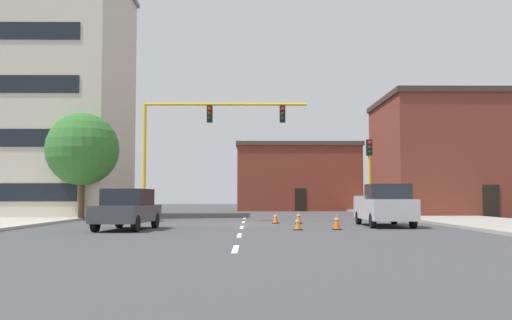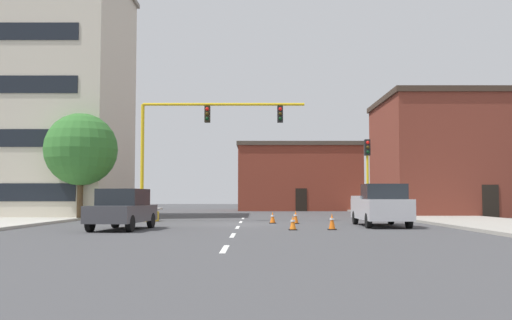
# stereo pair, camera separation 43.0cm
# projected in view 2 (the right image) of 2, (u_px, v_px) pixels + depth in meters

# --- Properties ---
(ground_plane) EXTENTS (160.00, 160.00, 0.00)m
(ground_plane) POSITION_uv_depth(u_px,v_px,m) (242.00, 224.00, 29.56)
(ground_plane) COLOR #424244
(sidewalk_left) EXTENTS (6.00, 56.00, 0.14)m
(sidewalk_left) POSITION_uv_depth(u_px,v_px,m) (51.00, 217.00, 37.60)
(sidewalk_left) COLOR #B2ADA3
(sidewalk_left) RESTS_ON ground_plane
(sidewalk_right) EXTENTS (6.00, 56.00, 0.14)m
(sidewalk_right) POSITION_uv_depth(u_px,v_px,m) (441.00, 217.00, 37.49)
(sidewalk_right) COLOR #9E998E
(sidewalk_right) RESTS_ON ground_plane
(lane_stripe_seg_0) EXTENTS (0.16, 2.40, 0.01)m
(lane_stripe_seg_0) POSITION_uv_depth(u_px,v_px,m) (227.00, 249.00, 15.59)
(lane_stripe_seg_0) COLOR silver
(lane_stripe_seg_0) RESTS_ON ground_plane
(lane_stripe_seg_1) EXTENTS (0.16, 2.40, 0.01)m
(lane_stripe_seg_1) POSITION_uv_depth(u_px,v_px,m) (235.00, 235.00, 21.08)
(lane_stripe_seg_1) COLOR silver
(lane_stripe_seg_1) RESTS_ON ground_plane
(lane_stripe_seg_2) EXTENTS (0.16, 2.40, 0.01)m
(lane_stripe_seg_2) POSITION_uv_depth(u_px,v_px,m) (240.00, 227.00, 26.57)
(lane_stripe_seg_2) COLOR silver
(lane_stripe_seg_2) RESTS_ON ground_plane
(lane_stripe_seg_3) EXTENTS (0.16, 2.40, 0.01)m
(lane_stripe_seg_3) POSITION_uv_depth(u_px,v_px,m) (243.00, 222.00, 32.05)
(lane_stripe_seg_3) COLOR silver
(lane_stripe_seg_3) RESTS_ON ground_plane
(lane_stripe_seg_4) EXTENTS (0.16, 2.40, 0.01)m
(lane_stripe_seg_4) POSITION_uv_depth(u_px,v_px,m) (246.00, 218.00, 37.54)
(lane_stripe_seg_4) COLOR silver
(lane_stripe_seg_4) RESTS_ON ground_plane
(building_tall_left) EXTENTS (15.62, 11.02, 16.99)m
(building_tall_left) POSITION_uv_depth(u_px,v_px,m) (16.00, 97.00, 41.21)
(building_tall_left) COLOR beige
(building_tall_left) RESTS_ON ground_plane
(building_brick_center) EXTENTS (12.52, 8.52, 6.81)m
(building_brick_center) POSITION_uv_depth(u_px,v_px,m) (301.00, 177.00, 60.08)
(building_brick_center) COLOR brown
(building_brick_center) RESTS_ON ground_plane
(building_row_right) EXTENTS (12.30, 10.48, 8.86)m
(building_row_right) POSITION_uv_depth(u_px,v_px,m) (465.00, 156.00, 43.63)
(building_row_right) COLOR brown
(building_row_right) RESTS_ON ground_plane
(traffic_signal_gantry) EXTENTS (10.26, 1.20, 6.83)m
(traffic_signal_gantry) POSITION_uv_depth(u_px,v_px,m) (169.00, 181.00, 33.29)
(traffic_signal_gantry) COLOR yellow
(traffic_signal_gantry) RESTS_ON ground_plane
(traffic_light_pole_right) EXTENTS (0.32, 0.47, 4.80)m
(traffic_light_pole_right) POSITION_uv_depth(u_px,v_px,m) (370.00, 161.00, 34.31)
(traffic_light_pole_right) COLOR yellow
(traffic_light_pole_right) RESTS_ON ground_plane
(tree_left_near) EXTENTS (4.40, 4.40, 6.48)m
(tree_left_near) POSITION_uv_depth(u_px,v_px,m) (84.00, 150.00, 35.20)
(tree_left_near) COLOR #4C3823
(tree_left_near) RESTS_ON ground_plane
(pickup_truck_silver) EXTENTS (2.08, 5.43, 1.99)m
(pickup_truck_silver) POSITION_uv_depth(u_px,v_px,m) (383.00, 206.00, 27.49)
(pickup_truck_silver) COLOR #BCBCC1
(pickup_truck_silver) RESTS_ON ground_plane
(sedan_dark_gray_near_left) EXTENTS (2.25, 4.65, 1.74)m
(sedan_dark_gray_near_left) POSITION_uv_depth(u_px,v_px,m) (125.00, 209.00, 24.75)
(sedan_dark_gray_near_left) COLOR #3D3D42
(sedan_dark_gray_near_left) RESTS_ON ground_plane
(traffic_cone_roadside_a) EXTENTS (0.36, 0.36, 0.72)m
(traffic_cone_roadside_a) POSITION_uv_depth(u_px,v_px,m) (335.00, 222.00, 24.57)
(traffic_cone_roadside_a) COLOR black
(traffic_cone_roadside_a) RESTS_ON ground_plane
(traffic_cone_roadside_b) EXTENTS (0.36, 0.36, 0.62)m
(traffic_cone_roadside_b) POSITION_uv_depth(u_px,v_px,m) (275.00, 218.00, 30.50)
(traffic_cone_roadside_b) COLOR black
(traffic_cone_roadside_b) RESTS_ON ground_plane
(traffic_cone_roadside_c) EXTENTS (0.36, 0.36, 0.69)m
(traffic_cone_roadside_c) POSITION_uv_depth(u_px,v_px,m) (298.00, 217.00, 30.07)
(traffic_cone_roadside_c) COLOR black
(traffic_cone_roadside_c) RESTS_ON ground_plane
(traffic_cone_roadside_d) EXTENTS (0.36, 0.36, 0.61)m
(traffic_cone_roadside_d) POSITION_uv_depth(u_px,v_px,m) (295.00, 223.00, 24.38)
(traffic_cone_roadside_d) COLOR black
(traffic_cone_roadside_d) RESTS_ON ground_plane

